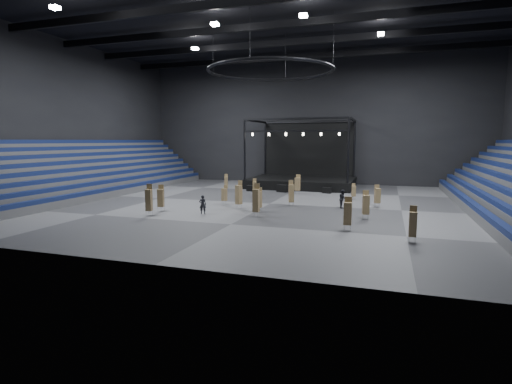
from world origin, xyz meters
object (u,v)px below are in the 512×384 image
(flight_case_mid, at_px, (282,188))
(chair_stack_11, at_px, (366,204))
(flight_case_right, at_px, (327,190))
(chair_stack_2, at_px, (161,197))
(stage, at_px, (302,176))
(chair_stack_10, at_px, (226,182))
(chair_stack_14, at_px, (259,199))
(chair_stack_0, at_px, (413,224))
(flight_case_left, at_px, (251,188))
(chair_stack_8, at_px, (239,194))
(chair_stack_12, at_px, (291,193))
(chair_stack_7, at_px, (348,213))
(man_center, at_px, (203,205))
(chair_stack_3, at_px, (224,194))
(chair_stack_5, at_px, (354,191))
(chair_stack_1, at_px, (149,199))
(chair_stack_9, at_px, (255,188))
(chair_stack_13, at_px, (256,200))
(crew_member, at_px, (343,199))
(chair_stack_6, at_px, (377,195))
(chair_stack_4, at_px, (298,184))

(flight_case_mid, bearing_deg, chair_stack_11, -53.89)
(flight_case_right, distance_m, chair_stack_2, 21.11)
(stage, distance_m, chair_stack_10, 11.50)
(stage, bearing_deg, chair_stack_14, -89.02)
(chair_stack_2, xyz_separation_m, chair_stack_11, (17.65, 1.92, -0.02))
(chair_stack_0, bearing_deg, flight_case_left, 130.48)
(chair_stack_8, distance_m, chair_stack_12, 5.19)
(chair_stack_7, xyz_separation_m, man_center, (-12.53, 2.80, -0.46))
(chair_stack_3, distance_m, chair_stack_14, 5.43)
(flight_case_left, xyz_separation_m, chair_stack_2, (-3.06, -16.07, 0.90))
(stage, relative_size, chair_stack_11, 5.96)
(chair_stack_2, distance_m, chair_stack_10, 15.24)
(chair_stack_10, bearing_deg, flight_case_mid, -9.25)
(flight_case_left, height_order, chair_stack_2, chair_stack_2)
(chair_stack_5, relative_size, chair_stack_10, 0.81)
(chair_stack_2, relative_size, chair_stack_3, 1.25)
(flight_case_mid, xyz_separation_m, chair_stack_11, (10.68, -14.64, 0.79))
(stage, height_order, chair_stack_1, stage)
(chair_stack_0, relative_size, chair_stack_5, 1.31)
(flight_case_left, relative_size, chair_stack_3, 0.57)
(chair_stack_11, bearing_deg, chair_stack_0, -77.56)
(chair_stack_0, height_order, chair_stack_11, chair_stack_11)
(flight_case_left, relative_size, man_center, 0.67)
(flight_case_mid, bearing_deg, man_center, -99.78)
(chair_stack_7, bearing_deg, chair_stack_14, 146.58)
(chair_stack_1, distance_m, chair_stack_9, 13.65)
(chair_stack_13, xyz_separation_m, chair_stack_14, (-0.49, 2.19, -0.26))
(chair_stack_0, relative_size, chair_stack_2, 0.96)
(chair_stack_1, height_order, chair_stack_7, chair_stack_1)
(chair_stack_11, bearing_deg, chair_stack_10, 130.07)
(chair_stack_9, height_order, chair_stack_10, chair_stack_9)
(chair_stack_14, bearing_deg, chair_stack_8, 177.54)
(flight_case_left, bearing_deg, crew_member, -36.96)
(chair_stack_6, relative_size, chair_stack_7, 0.90)
(chair_stack_14, bearing_deg, flight_case_left, 135.90)
(flight_case_left, distance_m, chair_stack_4, 6.21)
(chair_stack_7, xyz_separation_m, chair_stack_11, (0.99, 4.70, -0.04))
(flight_case_right, bearing_deg, chair_stack_1, -122.65)
(flight_case_left, bearing_deg, chair_stack_6, -26.66)
(chair_stack_14, xyz_separation_m, man_center, (-4.29, -2.44, -0.34))
(crew_member, bearing_deg, stage, 10.44)
(flight_case_right, relative_size, chair_stack_5, 0.61)
(stage, relative_size, flight_case_left, 12.77)
(chair_stack_3, bearing_deg, flight_case_mid, 94.38)
(chair_stack_6, height_order, chair_stack_11, chair_stack_11)
(chair_stack_2, xyz_separation_m, chair_stack_3, (3.88, 5.44, -0.24))
(flight_case_right, xyz_separation_m, chair_stack_6, (6.02, -8.71, 0.79))
(flight_case_left, height_order, flight_case_mid, flight_case_mid)
(chair_stack_3, height_order, chair_stack_6, chair_stack_6)
(chair_stack_8, bearing_deg, chair_stack_12, 55.06)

